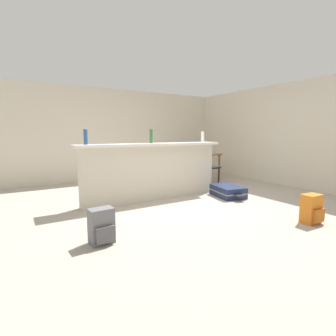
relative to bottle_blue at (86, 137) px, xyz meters
name	(u,v)px	position (x,y,z in m)	size (l,w,h in m)	color
ground_plane	(181,201)	(1.66, -0.46, -1.25)	(13.00, 13.00, 0.05)	#ADA393
wall_back	(122,135)	(1.66, 2.59, 0.02)	(6.60, 0.10, 2.50)	beige
wall_right	(273,135)	(4.71, -0.16, 0.02)	(0.10, 6.00, 2.50)	beige
partition_half_wall	(153,173)	(1.24, -0.10, -0.70)	(2.80, 0.20, 1.05)	beige
bar_countertop	(153,145)	(1.24, -0.10, -0.15)	(2.96, 0.40, 0.05)	white
bottle_blue	(86,137)	(0.00, 0.00, 0.00)	(0.07, 0.07, 0.26)	#284C89
bottle_green	(151,136)	(1.21, -0.08, 0.00)	(0.06, 0.06, 0.27)	#2D6B38
bottle_white	(203,137)	(2.52, -0.01, -0.01)	(0.07, 0.07, 0.23)	silver
dining_table	(197,157)	(3.24, 1.10, -0.58)	(1.10, 0.80, 0.74)	brown
dining_chair_near_partition	(208,164)	(3.19, 0.60, -0.71)	(0.44, 0.44, 0.93)	black
suitcase_flat_navy	(228,191)	(2.65, -0.70, -1.12)	(0.62, 0.88, 0.22)	#1E284C
backpack_grey	(102,227)	(-0.25, -1.61, -1.02)	(0.29, 0.27, 0.42)	slate
backpack_orange	(312,209)	(2.55, -2.49, -1.02)	(0.28, 0.26, 0.42)	orange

